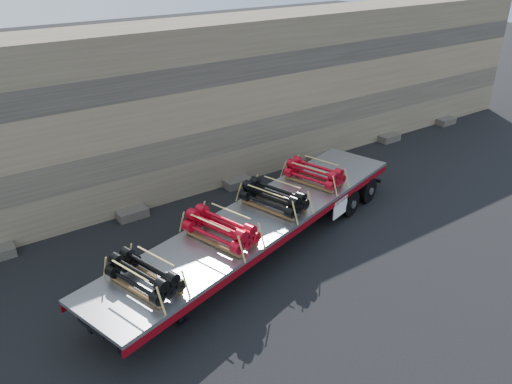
# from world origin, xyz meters

# --- Properties ---
(ground) EXTENTS (120.00, 120.00, 0.00)m
(ground) POSITION_xyz_m (0.00, 0.00, 0.00)
(ground) COLOR black
(ground) RESTS_ON ground
(rock_wall) EXTENTS (44.00, 3.00, 7.00)m
(rock_wall) POSITION_xyz_m (0.00, 6.50, 3.50)
(rock_wall) COLOR #7A6B54
(rock_wall) RESTS_ON ground
(trailer) EXTENTS (14.17, 6.51, 1.40)m
(trailer) POSITION_xyz_m (-0.09, -0.13, 0.70)
(trailer) COLOR #A7AAAF
(trailer) RESTS_ON ground
(bundle_front) EXTENTS (1.63, 2.35, 0.76)m
(bundle_front) POSITION_xyz_m (-5.03, -1.58, 1.78)
(bundle_front) COLOR black
(bundle_front) RESTS_ON trailer
(bundle_midfront) EXTENTS (1.77, 2.56, 0.83)m
(bundle_midfront) POSITION_xyz_m (-2.07, -0.71, 1.81)
(bundle_midfront) COLOR #A70818
(bundle_midfront) RESTS_ON trailer
(bundle_midrear) EXTENTS (1.74, 2.51, 0.81)m
(bundle_midrear) POSITION_xyz_m (0.60, 0.07, 1.80)
(bundle_midrear) COLOR black
(bundle_midrear) RESTS_ON trailer
(bundle_rear) EXTENTS (1.66, 2.41, 0.78)m
(bundle_rear) POSITION_xyz_m (3.13, 0.82, 1.79)
(bundle_rear) COLOR #A70818
(bundle_rear) RESTS_ON trailer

